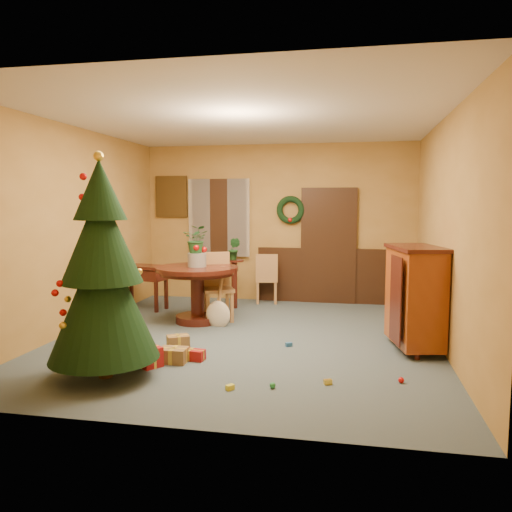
% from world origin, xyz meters
% --- Properties ---
extents(room_envelope, '(5.50, 5.50, 5.50)m').
position_xyz_m(room_envelope, '(0.21, 2.70, 1.12)').
color(room_envelope, '#34434C').
rests_on(room_envelope, ground).
extents(dining_table, '(1.25, 1.25, 0.86)m').
position_xyz_m(dining_table, '(-0.93, 0.78, 0.60)').
color(dining_table, black).
rests_on(dining_table, floor).
extents(urn, '(0.28, 0.28, 0.21)m').
position_xyz_m(urn, '(-0.93, 0.78, 0.96)').
color(urn, slate).
rests_on(urn, dining_table).
extents(centerpiece_plant, '(0.38, 0.33, 0.42)m').
position_xyz_m(centerpiece_plant, '(-0.93, 0.78, 1.28)').
color(centerpiece_plant, '#1E4C23').
rests_on(centerpiece_plant, urn).
extents(chair_near, '(0.61, 0.61, 1.05)m').
position_xyz_m(chair_near, '(-0.69, 1.02, 0.56)').
color(chair_near, '#A77643').
rests_on(chair_near, floor).
extents(chair_far, '(0.46, 0.46, 0.91)m').
position_xyz_m(chair_far, '(-0.15, 2.42, 0.49)').
color(chair_far, '#A77643').
rests_on(chair_far, floor).
extents(guitar, '(0.51, 0.64, 0.84)m').
position_xyz_m(guitar, '(-0.56, 0.59, 0.43)').
color(guitar, beige).
rests_on(guitar, floor).
extents(plant_stand, '(0.33, 0.33, 0.85)m').
position_xyz_m(plant_stand, '(-0.63, 1.91, 0.53)').
color(plant_stand, black).
rests_on(plant_stand, floor).
extents(stand_plant, '(0.25, 0.22, 0.38)m').
position_xyz_m(stand_plant, '(-0.63, 1.91, 1.04)').
color(stand_plant, '#19471E').
rests_on(stand_plant, plant_stand).
extents(christmas_tree, '(1.13, 1.13, 2.34)m').
position_xyz_m(christmas_tree, '(-1.14, -1.75, 1.11)').
color(christmas_tree, '#382111').
rests_on(christmas_tree, floor).
extents(writing_desk, '(0.93, 0.59, 0.76)m').
position_xyz_m(writing_desk, '(-2.15, 1.53, 0.57)').
color(writing_desk, black).
rests_on(writing_desk, floor).
extents(sideboard, '(0.73, 1.10, 1.30)m').
position_xyz_m(sideboard, '(2.15, -0.09, 0.69)').
color(sideboard, '#62240B').
rests_on(sideboard, floor).
extents(gift_a, '(0.32, 0.23, 0.17)m').
position_xyz_m(gift_a, '(-0.61, -1.15, 0.08)').
color(gift_a, brown).
rests_on(gift_a, floor).
extents(gift_b, '(0.31, 0.31, 0.23)m').
position_xyz_m(gift_b, '(-0.82, -1.34, 0.11)').
color(gift_b, maroon).
rests_on(gift_b, floor).
extents(gift_c, '(0.33, 0.30, 0.15)m').
position_xyz_m(gift_c, '(-0.78, -0.54, 0.07)').
color(gift_c, brown).
rests_on(gift_c, floor).
extents(gift_d, '(0.36, 0.18, 0.12)m').
position_xyz_m(gift_d, '(-0.46, -1.01, 0.06)').
color(gift_d, maroon).
rests_on(gift_d, floor).
extents(toy_a, '(0.09, 0.08, 0.05)m').
position_xyz_m(toy_a, '(0.61, -0.26, 0.03)').
color(toy_a, '#235998').
rests_on(toy_a, floor).
extents(toy_b, '(0.06, 0.06, 0.06)m').
position_xyz_m(toy_b, '(0.64, -1.73, 0.03)').
color(toy_b, '#217B3B').
rests_on(toy_b, floor).
extents(toy_c, '(0.09, 0.09, 0.05)m').
position_xyz_m(toy_c, '(0.23, -1.85, 0.03)').
color(toy_c, yellow).
rests_on(toy_c, floor).
extents(toy_d, '(0.06, 0.06, 0.06)m').
position_xyz_m(toy_d, '(1.89, -1.34, 0.03)').
color(toy_d, red).
rests_on(toy_d, floor).
extents(toy_e, '(0.09, 0.08, 0.05)m').
position_xyz_m(toy_e, '(1.16, -1.52, 0.03)').
color(toy_e, yellow).
rests_on(toy_e, floor).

